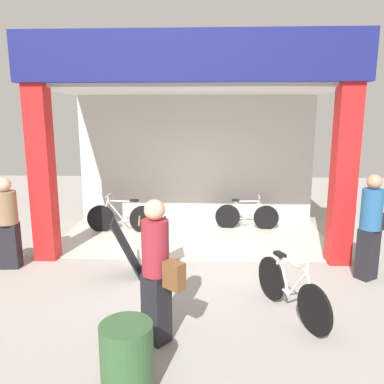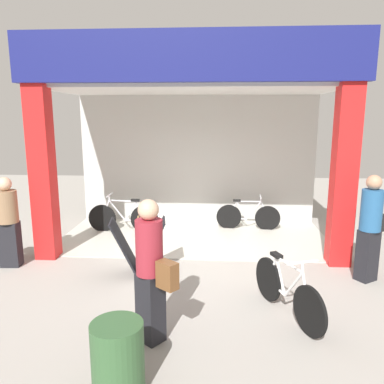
% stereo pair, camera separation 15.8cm
% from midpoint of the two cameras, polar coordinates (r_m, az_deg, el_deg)
% --- Properties ---
extents(ground_plane, '(19.48, 19.48, 0.00)m').
position_cam_midpoint_polar(ground_plane, '(7.17, -0.88, -10.13)').
color(ground_plane, '#9E9991').
rests_on(ground_plane, ground).
extents(shop_facade, '(5.94, 3.04, 4.00)m').
position_cam_midpoint_polar(shop_facade, '(8.10, -0.34, 7.92)').
color(shop_facade, beige).
rests_on(shop_facade, ground).
extents(bicycle_inside_0, '(1.48, 0.41, 0.81)m').
position_cam_midpoint_polar(bicycle_inside_0, '(9.00, 7.67, -3.55)').
color(bicycle_inside_0, black).
rests_on(bicycle_inside_0, ground).
extents(bicycle_inside_1, '(1.61, 0.44, 0.88)m').
position_cam_midpoint_polar(bicycle_inside_1, '(8.83, -10.91, -3.77)').
color(bicycle_inside_1, black).
rests_on(bicycle_inside_1, ground).
extents(bicycle_parked_0, '(0.66, 1.49, 0.88)m').
position_cam_midpoint_polar(bicycle_parked_0, '(5.38, 13.70, -14.07)').
color(bicycle_parked_0, black).
rests_on(bicycle_parked_0, ground).
extents(sandwich_board_sign, '(0.98, 0.65, 0.96)m').
position_cam_midpoint_polar(sandwich_board_sign, '(6.48, -8.50, -8.19)').
color(sandwich_board_sign, black).
rests_on(sandwich_board_sign, ground).
extents(pedestrian_0, '(0.61, 0.39, 1.60)m').
position_cam_midpoint_polar(pedestrian_0, '(7.36, -26.56, -4.01)').
color(pedestrian_0, black).
rests_on(pedestrian_0, ground).
extents(pedestrian_1, '(0.58, 0.53, 1.72)m').
position_cam_midpoint_polar(pedestrian_1, '(4.47, -6.30, -11.60)').
color(pedestrian_1, black).
rests_on(pedestrian_1, ground).
extents(pedestrian_2, '(0.55, 0.47, 1.73)m').
position_cam_midpoint_polar(pedestrian_2, '(6.73, 24.55, -4.60)').
color(pedestrian_2, black).
rests_on(pedestrian_2, ground).
extents(trash_bin, '(0.51, 0.51, 0.72)m').
position_cam_midpoint_polar(trash_bin, '(4.00, -10.93, -23.41)').
color(trash_bin, '#335933').
rests_on(trash_bin, ground).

